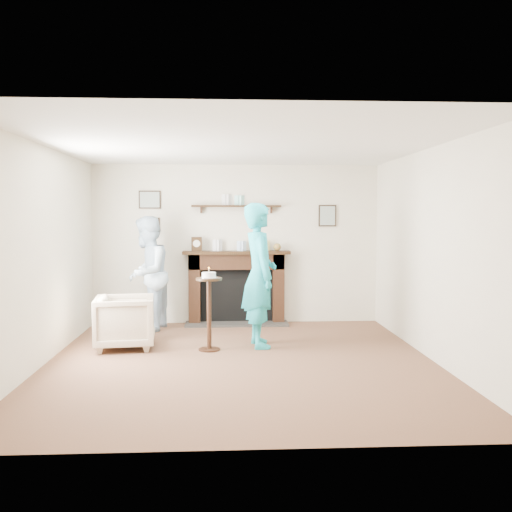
# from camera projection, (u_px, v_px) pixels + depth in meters

# --- Properties ---
(ground) EXTENTS (5.00, 5.00, 0.00)m
(ground) POSITION_uv_depth(u_px,v_px,m) (241.00, 362.00, 6.62)
(ground) COLOR brown
(ground) RESTS_ON ground
(room_shell) EXTENTS (4.54, 5.02, 2.52)m
(room_shell) POSITION_uv_depth(u_px,v_px,m) (239.00, 222.00, 7.19)
(room_shell) COLOR beige
(room_shell) RESTS_ON ground
(armchair) EXTENTS (0.83, 0.81, 0.68)m
(armchair) POSITION_uv_depth(u_px,v_px,m) (126.00, 348.00, 7.33)
(armchair) COLOR #BEB18D
(armchair) RESTS_ON ground
(man) EXTENTS (0.78, 0.92, 1.70)m
(man) POSITION_uv_depth(u_px,v_px,m) (148.00, 331.00, 8.44)
(man) COLOR silver
(man) RESTS_ON ground
(woman) EXTENTS (0.54, 0.74, 1.86)m
(woman) POSITION_uv_depth(u_px,v_px,m) (259.00, 346.00, 7.44)
(woman) COLOR #21A4BB
(woman) RESTS_ON ground
(pedestal_table) EXTENTS (0.33, 0.33, 1.05)m
(pedestal_table) POSITION_uv_depth(u_px,v_px,m) (209.00, 299.00, 7.16)
(pedestal_table) COLOR black
(pedestal_table) RESTS_ON ground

